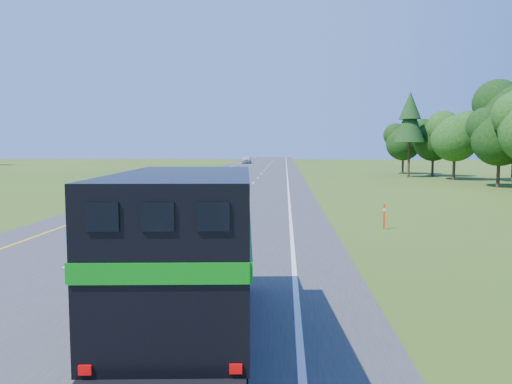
% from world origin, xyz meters
% --- Properties ---
extents(road, '(15.00, 260.00, 0.04)m').
position_xyz_m(road, '(0.00, 50.00, 0.02)').
color(road, '#38383A').
rests_on(road, ground).
extents(lane_markings, '(11.15, 260.00, 0.01)m').
position_xyz_m(lane_markings, '(0.00, 50.00, 0.04)').
color(lane_markings, yellow).
rests_on(lane_markings, road).
extents(horse_truck, '(2.93, 7.79, 3.38)m').
position_xyz_m(horse_truck, '(3.30, 3.95, 1.85)').
color(horse_truck, black).
rests_on(horse_truck, road).
extents(white_suv, '(3.63, 7.03, 1.90)m').
position_xyz_m(white_suv, '(-3.52, 41.37, 0.99)').
color(white_suv, silver).
rests_on(white_suv, road).
extents(far_car, '(2.23, 5.20, 1.75)m').
position_xyz_m(far_car, '(-3.63, 108.91, 0.92)').
color(far_car, '#B5B5BC').
rests_on(far_car, road).
extents(delineator, '(0.10, 0.05, 1.20)m').
position_xyz_m(delineator, '(9.88, 17.94, 0.64)').
color(delineator, '#F83D0D').
rests_on(delineator, ground).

